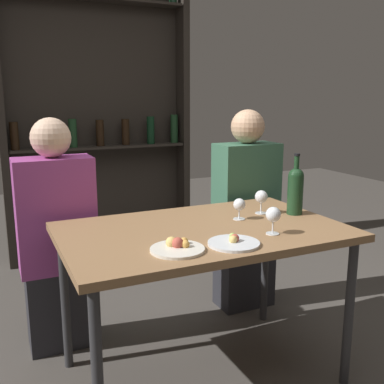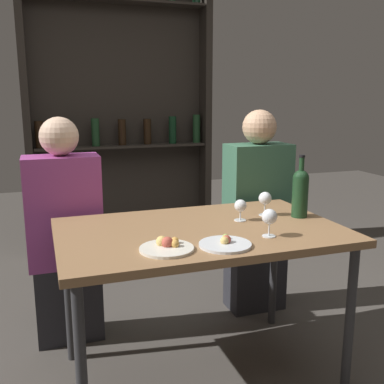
% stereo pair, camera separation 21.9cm
% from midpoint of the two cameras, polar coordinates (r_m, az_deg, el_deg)
% --- Properties ---
extents(ground_plane, '(10.00, 10.00, 0.00)m').
position_cam_midpoint_polar(ground_plane, '(2.46, -1.45, -22.13)').
color(ground_plane, '#47423D').
extents(dining_table, '(1.32, 0.83, 0.77)m').
position_cam_midpoint_polar(dining_table, '(2.14, -1.55, -6.35)').
color(dining_table, olive).
rests_on(dining_table, ground_plane).
extents(wine_rack_wall, '(1.61, 0.21, 2.41)m').
position_cam_midpoint_polar(wine_rack_wall, '(4.00, -13.45, 9.54)').
color(wine_rack_wall, '#28231E').
rests_on(wine_rack_wall, ground_plane).
extents(wine_bottle, '(0.08, 0.08, 0.32)m').
position_cam_midpoint_polar(wine_bottle, '(2.38, 10.46, 0.39)').
color(wine_bottle, '#19381E').
rests_on(wine_bottle, dining_table).
extents(wine_glass_0, '(0.07, 0.07, 0.13)m').
position_cam_midpoint_polar(wine_glass_0, '(2.02, 7.24, -3.00)').
color(wine_glass_0, silver).
rests_on(wine_glass_0, dining_table).
extents(wine_glass_1, '(0.07, 0.07, 0.13)m').
position_cam_midpoint_polar(wine_glass_1, '(2.37, 6.19, -0.73)').
color(wine_glass_1, silver).
rests_on(wine_glass_1, dining_table).
extents(wine_glass_2, '(0.06, 0.06, 0.11)m').
position_cam_midpoint_polar(wine_glass_2, '(2.25, 3.28, -1.74)').
color(wine_glass_2, silver).
rests_on(wine_glass_2, dining_table).
extents(food_plate_0, '(0.22, 0.22, 0.04)m').
position_cam_midpoint_polar(food_plate_0, '(1.89, 2.01, -6.48)').
color(food_plate_0, silver).
rests_on(food_plate_0, dining_table).
extents(food_plate_1, '(0.22, 0.22, 0.05)m').
position_cam_midpoint_polar(food_plate_1, '(1.83, -5.33, -7.04)').
color(food_plate_1, silver).
rests_on(food_plate_1, dining_table).
extents(seated_person_left, '(0.40, 0.22, 1.27)m').
position_cam_midpoint_polar(seated_person_left, '(2.59, -19.07, -6.09)').
color(seated_person_left, '#26262B').
rests_on(seated_person_left, ground_plane).
extents(seated_person_right, '(0.40, 0.22, 1.30)m').
position_cam_midpoint_polar(seated_person_right, '(2.93, 4.69, -3.03)').
color(seated_person_right, '#26262B').
rests_on(seated_person_right, ground_plane).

